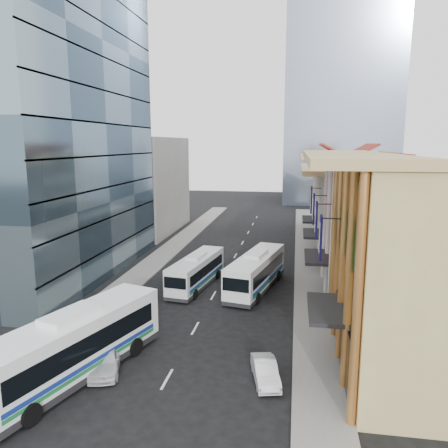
% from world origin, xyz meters
% --- Properties ---
extents(ground, '(200.00, 200.00, 0.00)m').
position_xyz_m(ground, '(0.00, 0.00, 0.00)').
color(ground, black).
rests_on(ground, ground).
extents(sidewalk_right, '(3.00, 90.00, 0.15)m').
position_xyz_m(sidewalk_right, '(8.50, 22.00, 0.07)').
color(sidewalk_right, slate).
rests_on(sidewalk_right, ground).
extents(sidewalk_left, '(3.00, 90.00, 0.15)m').
position_xyz_m(sidewalk_left, '(-8.50, 22.00, 0.07)').
color(sidewalk_left, slate).
rests_on(sidewalk_left, ground).
extents(shophouse_tan, '(8.00, 14.00, 12.00)m').
position_xyz_m(shophouse_tan, '(14.00, 5.00, 6.00)').
color(shophouse_tan, tan).
rests_on(shophouse_tan, ground).
extents(shophouse_red, '(8.00, 10.00, 12.00)m').
position_xyz_m(shophouse_red, '(14.00, 17.00, 6.00)').
color(shophouse_red, maroon).
rests_on(shophouse_red, ground).
extents(shophouse_cream_near, '(8.00, 9.00, 10.00)m').
position_xyz_m(shophouse_cream_near, '(14.00, 26.50, 5.00)').
color(shophouse_cream_near, beige).
rests_on(shophouse_cream_near, ground).
extents(shophouse_cream_mid, '(8.00, 9.00, 10.00)m').
position_xyz_m(shophouse_cream_mid, '(14.00, 35.50, 5.00)').
color(shophouse_cream_mid, beige).
rests_on(shophouse_cream_mid, ground).
extents(shophouse_cream_far, '(8.00, 12.00, 11.00)m').
position_xyz_m(shophouse_cream_far, '(14.00, 46.00, 5.50)').
color(shophouse_cream_far, beige).
rests_on(shophouse_cream_far, ground).
extents(office_tower, '(12.00, 26.00, 30.00)m').
position_xyz_m(office_tower, '(-17.00, 19.00, 15.00)').
color(office_tower, '#394D5A').
rests_on(office_tower, ground).
extents(office_block_far, '(10.00, 18.00, 14.00)m').
position_xyz_m(office_block_far, '(-16.00, 42.00, 7.00)').
color(office_block_far, gray).
rests_on(office_block_far, ground).
extents(bus_left_near, '(6.55, 12.82, 4.01)m').
position_xyz_m(bus_left_near, '(-5.22, 0.28, 2.01)').
color(bus_left_near, white).
rests_on(bus_left_near, ground).
extents(bus_left_far, '(3.66, 9.88, 3.10)m').
position_xyz_m(bus_left_far, '(-2.00, 17.16, 1.55)').
color(bus_left_far, silver).
rests_on(bus_left_far, ground).
extents(bus_right, '(4.81, 11.27, 3.52)m').
position_xyz_m(bus_right, '(3.53, 17.30, 1.76)').
color(bus_right, white).
rests_on(bus_right, ground).
extents(sedan_left, '(2.83, 4.54, 1.44)m').
position_xyz_m(sedan_left, '(-3.80, 1.36, 0.72)').
color(sedan_left, silver).
rests_on(sedan_left, ground).
extents(sedan_right, '(2.04, 3.78, 1.18)m').
position_xyz_m(sedan_right, '(5.50, 1.71, 0.59)').
color(sedan_right, silver).
rests_on(sedan_right, ground).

